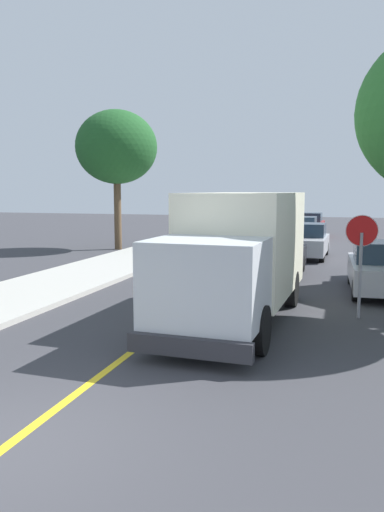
# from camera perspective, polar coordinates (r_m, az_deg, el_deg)

# --- Properties ---
(ground_plane) EXTENTS (120.00, 120.00, 0.00)m
(ground_plane) POSITION_cam_1_polar(r_m,az_deg,el_deg) (7.34, -20.27, -19.51)
(ground_plane) COLOR #38383D
(centre_line_yellow) EXTENTS (0.16, 56.00, 0.01)m
(centre_line_yellow) POSITION_cam_1_polar(r_m,az_deg,el_deg) (16.05, 1.63, -4.38)
(centre_line_yellow) COLOR gold
(centre_line_yellow) RESTS_ON ground
(box_truck) EXTENTS (2.68, 7.27, 3.20)m
(box_truck) POSITION_cam_1_polar(r_m,az_deg,el_deg) (12.82, 5.31, 0.60)
(box_truck) COLOR #F2EDCC
(box_truck) RESTS_ON ground
(parked_car_near) EXTENTS (1.95, 4.46, 1.67)m
(parked_car_near) POSITION_cam_1_polar(r_m,az_deg,el_deg) (19.85, 9.44, 0.08)
(parked_car_near) COLOR black
(parked_car_near) RESTS_ON ground
(parked_car_mid) EXTENTS (1.92, 4.45, 1.67)m
(parked_car_mid) POSITION_cam_1_polar(r_m,az_deg,el_deg) (25.50, 12.78, 1.59)
(parked_car_mid) COLOR #B7B7BC
(parked_car_mid) RESTS_ON ground
(parked_car_far) EXTENTS (1.92, 4.45, 1.67)m
(parked_car_far) POSITION_cam_1_polar(r_m,az_deg,el_deg) (31.86, 12.15, 2.72)
(parked_car_far) COLOR silver
(parked_car_far) RESTS_ON ground
(parked_car_furthest) EXTENTS (1.94, 4.46, 1.67)m
(parked_car_furthest) POSITION_cam_1_polar(r_m,az_deg,el_deg) (37.63, 12.99, 3.38)
(parked_car_furthest) COLOR maroon
(parked_car_furthest) RESTS_ON ground
(parked_van_across) EXTENTS (1.95, 4.46, 1.67)m
(parked_van_across) POSITION_cam_1_polar(r_m,az_deg,el_deg) (17.27, 20.24, -1.35)
(parked_van_across) COLOR #B7B7BC
(parked_van_across) RESTS_ON ground
(stop_sign) EXTENTS (0.80, 0.10, 2.65)m
(stop_sign) POSITION_cam_1_polar(r_m,az_deg,el_deg) (13.62, 18.34, 1.03)
(stop_sign) COLOR gray
(stop_sign) RESTS_ON ground
(street_tree_down_block) EXTENTS (4.42, 4.42, 7.59)m
(street_tree_down_block) POSITION_cam_1_polar(r_m,az_deg,el_deg) (28.69, -8.42, 11.87)
(street_tree_down_block) COLOR brown
(street_tree_down_block) RESTS_ON ground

